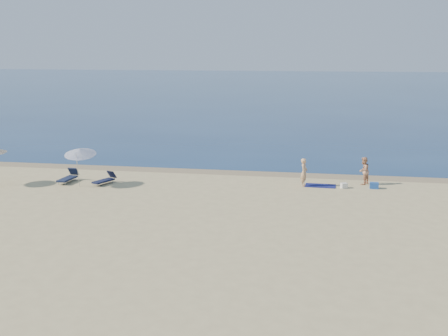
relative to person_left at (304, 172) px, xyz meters
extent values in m
plane|color=tan|center=(-3.39, -16.59, -0.79)|extent=(160.00, 160.00, 0.00)
cube|color=navy|center=(-3.39, 83.41, -0.79)|extent=(240.00, 160.00, 0.01)
cube|color=#847254|center=(-3.39, 2.81, -0.79)|extent=(240.00, 1.60, 0.00)
imported|color=tan|center=(0.00, 0.00, 0.00)|extent=(0.49, 0.64, 1.58)
imported|color=tan|center=(3.31, 1.02, 0.00)|extent=(0.91, 0.96, 1.57)
cube|color=#0F124C|center=(0.93, 0.20, -0.78)|extent=(1.73, 1.02, 0.03)
cube|color=silver|center=(2.21, -0.06, -0.65)|extent=(0.42, 0.39, 0.28)
cube|color=#1D49A0|center=(3.84, 0.13, -0.62)|extent=(0.48, 0.35, 0.34)
cylinder|color=silver|center=(-12.29, -2.48, 0.18)|extent=(0.13, 0.47, 2.00)
cone|color=white|center=(-12.29, -2.05, 1.16)|extent=(2.07, 2.09, 0.68)
sphere|color=silver|center=(-12.29, -2.05, 1.33)|extent=(0.06, 0.06, 0.06)
cube|color=#141D38|center=(-13.44, -1.46, -0.57)|extent=(0.66, 1.53, 0.10)
cube|color=#141D38|center=(-13.39, -0.72, -0.29)|extent=(0.57, 0.40, 0.48)
cylinder|color=#A5A5AD|center=(-13.23, -1.48, -0.68)|extent=(0.03, 0.03, 0.22)
cube|color=#121733|center=(-11.23, -1.52, -0.59)|extent=(1.00, 1.45, 0.09)
cube|color=#121733|center=(-10.96, -0.90, -0.34)|extent=(0.59, 0.50, 0.44)
cylinder|color=#A5A5AD|center=(-11.04, -1.60, -0.69)|extent=(0.03, 0.03, 0.20)
camera|label=1|loc=(0.83, -30.84, 6.77)|focal=45.00mm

